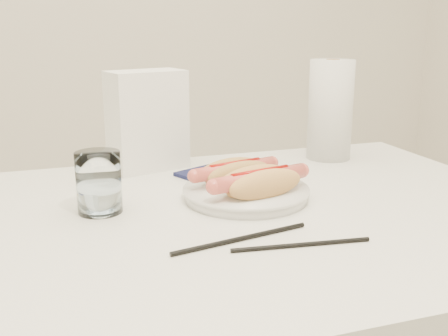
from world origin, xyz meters
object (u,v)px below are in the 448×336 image
object	(u,v)px
hotdog_right	(260,183)
napkin_box	(147,121)
table	(220,244)
plate	(246,194)
hotdog_left	(235,173)
water_glass	(99,182)
paper_towel_roll	(330,110)

from	to	relation	value
hotdog_right	napkin_box	world-z (taller)	napkin_box
table	napkin_box	xyz separation A→B (m)	(-0.06, 0.33, 0.17)
table	plate	size ratio (longest dim) A/B	5.27
hotdog_left	napkin_box	size ratio (longest dim) A/B	0.82
plate	hotdog_left	size ratio (longest dim) A/B	1.27
hotdog_right	plate	bearing A→B (deg)	90.15
plate	hotdog_left	distance (m)	0.05
hotdog_left	water_glass	world-z (taller)	water_glass
table	plate	world-z (taller)	plate
table	water_glass	size ratio (longest dim) A/B	11.17
hotdog_left	water_glass	distance (m)	0.26
water_glass	table	bearing A→B (deg)	-19.82
table	hotdog_right	bearing A→B (deg)	9.19
hotdog_right	napkin_box	xyz separation A→B (m)	(-0.14, 0.32, 0.07)
paper_towel_roll	table	bearing A→B (deg)	-142.29
plate	paper_towel_roll	bearing A→B (deg)	37.47
hotdog_left	hotdog_right	xyz separation A→B (m)	(0.02, -0.08, 0.00)
table	water_glass	world-z (taller)	water_glass
water_glass	plate	bearing A→B (deg)	-3.45
plate	water_glass	bearing A→B (deg)	176.55
table	hotdog_left	xyz separation A→B (m)	(0.06, 0.09, 0.10)
table	hotdog_right	world-z (taller)	hotdog_right
hotdog_left	paper_towel_roll	world-z (taller)	paper_towel_roll
table	plate	bearing A→B (deg)	38.73
plate	paper_towel_roll	world-z (taller)	paper_towel_roll
plate	paper_towel_roll	size ratio (longest dim) A/B	0.96
hotdog_left	paper_towel_roll	bearing A→B (deg)	17.44
table	paper_towel_roll	bearing A→B (deg)	37.71
hotdog_right	napkin_box	distance (m)	0.35
table	hotdog_right	size ratio (longest dim) A/B	6.19
hotdog_left	napkin_box	world-z (taller)	napkin_box
napkin_box	paper_towel_roll	distance (m)	0.44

